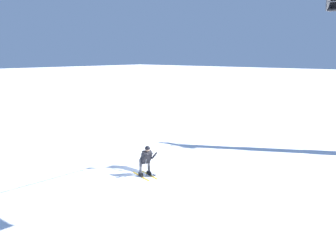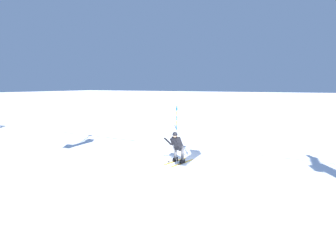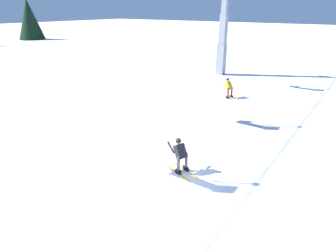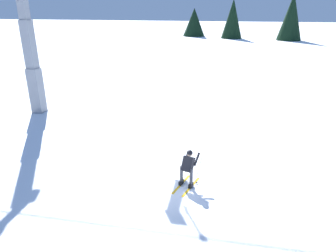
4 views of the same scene
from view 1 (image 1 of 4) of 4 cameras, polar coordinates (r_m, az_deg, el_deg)
name	(u,v)px [view 1 (image 1 of 4)]	position (r m, az deg, el deg)	size (l,w,h in m)	color
ground_plane	(154,168)	(19.18, -2.04, -6.25)	(260.00, 260.00, 0.00)	white
skier_carving_main	(146,159)	(17.72, -3.23, -4.84)	(1.04, 1.65, 1.60)	yellow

